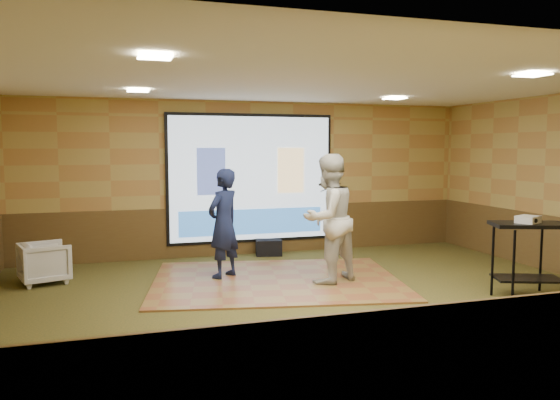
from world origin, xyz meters
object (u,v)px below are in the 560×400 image
object	(u,v)px
player_left	(224,223)
av_table	(529,244)
dance_floor	(276,280)
projector_screen	(252,180)
player_right	(328,218)
projector	(528,219)
mic_stand	(337,229)
banquet_chair	(45,263)
duffel_bag	(269,247)

from	to	relation	value
player_left	av_table	distance (m)	4.53
dance_floor	player_left	world-z (taller)	player_left
projector_screen	player_right	world-z (taller)	projector_screen
dance_floor	player_right	distance (m)	1.29
projector_screen	projector	world-z (taller)	projector_screen
mic_stand	banquet_chair	bearing A→B (deg)	-155.89
projector	banquet_chair	distance (m)	7.21
projector_screen	projector	size ratio (longest dim) A/B	10.95
banquet_chair	projector	bearing A→B (deg)	-130.65
av_table	duffel_bag	distance (m)	4.80
av_table	mic_stand	world-z (taller)	mic_stand
player_left	banquet_chair	size ratio (longest dim) A/B	2.48
av_table	duffel_bag	size ratio (longest dim) A/B	2.14
dance_floor	mic_stand	xyz separation A→B (m)	(1.80, 1.81, 0.48)
av_table	banquet_chair	bearing A→B (deg)	156.40
dance_floor	duffel_bag	bearing A→B (deg)	77.26
player_left	duffel_bag	size ratio (longest dim) A/B	3.53
player_right	duffel_bag	world-z (taller)	player_right
av_table	banquet_chair	world-z (taller)	av_table
mic_stand	player_left	bearing A→B (deg)	-136.26
dance_floor	duffel_bag	distance (m)	2.08
mic_stand	banquet_chair	xyz separation A→B (m)	(-5.28, -0.85, -0.17)
mic_stand	banquet_chair	world-z (taller)	mic_stand
banquet_chair	duffel_bag	size ratio (longest dim) A/B	1.43
projector_screen	av_table	distance (m)	5.16
player_right	player_left	bearing A→B (deg)	-51.73
player_left	duffel_bag	bearing A→B (deg)	-165.23
dance_floor	duffel_bag	xyz separation A→B (m)	(0.46, 2.02, 0.14)
av_table	projector	size ratio (longest dim) A/B	3.49
projector	mic_stand	bearing A→B (deg)	84.31
player_right	projector	world-z (taller)	player_right
player_right	av_table	bearing A→B (deg)	123.63
player_left	mic_stand	world-z (taller)	player_left
player_right	duffel_bag	xyz separation A→B (m)	(-0.26, 2.41, -0.86)
mic_stand	duffel_bag	world-z (taller)	mic_stand
projector_screen	player_right	size ratio (longest dim) A/B	1.67
dance_floor	player_right	bearing A→B (deg)	-28.00
av_table	banquet_chair	size ratio (longest dim) A/B	1.50
dance_floor	player_right	size ratio (longest dim) A/B	1.94
mic_stand	banquet_chair	size ratio (longest dim) A/B	2.03
player_left	duffel_bag	world-z (taller)	player_left
projector	av_table	bearing A→B (deg)	-9.38
player_left	banquet_chair	xyz separation A→B (m)	(-2.72, 0.56, -0.58)
av_table	mic_stand	xyz separation A→B (m)	(-1.32, 3.73, -0.27)
av_table	projector	xyz separation A→B (m)	(-0.04, -0.01, 0.35)
projector_screen	projector	distance (m)	5.11
player_left	mic_stand	xyz separation A→B (m)	(2.56, 1.41, -0.41)
player_right	projector	bearing A→B (deg)	123.00
projector_screen	projector	bearing A→B (deg)	-55.27
dance_floor	player_left	size ratio (longest dim) A/B	2.20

